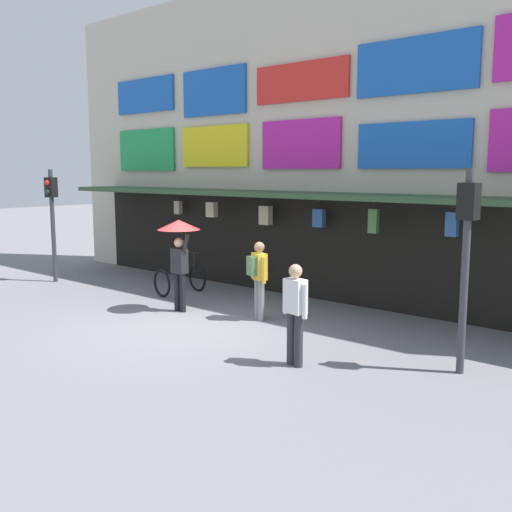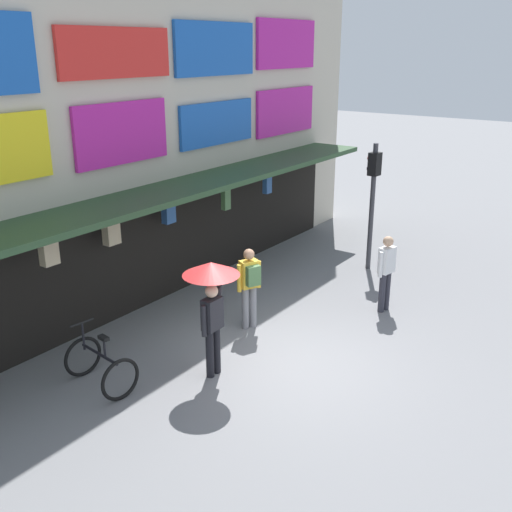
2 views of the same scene
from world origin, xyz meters
name	(u,v)px [view 1 (image 1 of 2)]	position (x,y,z in m)	size (l,w,h in m)	color
ground_plane	(183,327)	(0.00, 0.00, 0.00)	(80.00, 80.00, 0.00)	slate
shopfront	(315,139)	(0.00, 4.57, 3.96)	(18.00, 2.60, 8.00)	beige
traffic_light_near	(52,207)	(-6.49, 0.98, 2.14)	(0.33, 0.35, 3.20)	#38383D
traffic_light_far	(467,238)	(5.33, 1.00, 2.14)	(0.30, 0.34, 3.20)	#38383D
bicycle_parked	(180,279)	(-2.47, 2.16, 0.39)	(0.87, 1.24, 1.05)	black
pedestrian_in_blue	(258,275)	(0.77, 1.45, 0.98)	(0.49, 0.45, 1.68)	gray
pedestrian_in_white	(295,309)	(3.13, -0.41, 0.95)	(0.52, 0.28, 1.68)	#2D2D38
pedestrian_with_umbrella	(179,239)	(-1.07, 0.89, 1.64)	(0.96, 0.96, 2.08)	black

